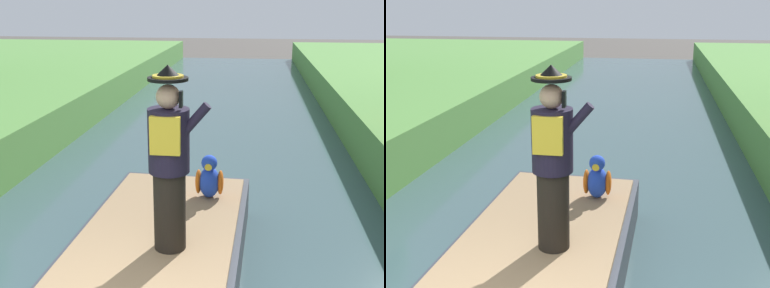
# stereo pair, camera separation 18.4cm
# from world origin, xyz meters

# --- Properties ---
(boat) EXTENTS (1.94, 4.26, 0.61)m
(boat) POSITION_xyz_m (0.00, 1.89, 0.40)
(boat) COLOR #333842
(boat) RESTS_ON canal_water
(person_pirate) EXTENTS (0.61, 0.42, 1.85)m
(person_pirate) POSITION_xyz_m (0.20, 1.77, 1.64)
(person_pirate) COLOR black
(person_pirate) RESTS_ON boat
(parrot_plush) EXTENTS (0.36, 0.35, 0.57)m
(parrot_plush) POSITION_xyz_m (0.47, 3.12, 0.95)
(parrot_plush) COLOR blue
(parrot_plush) RESTS_ON boat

